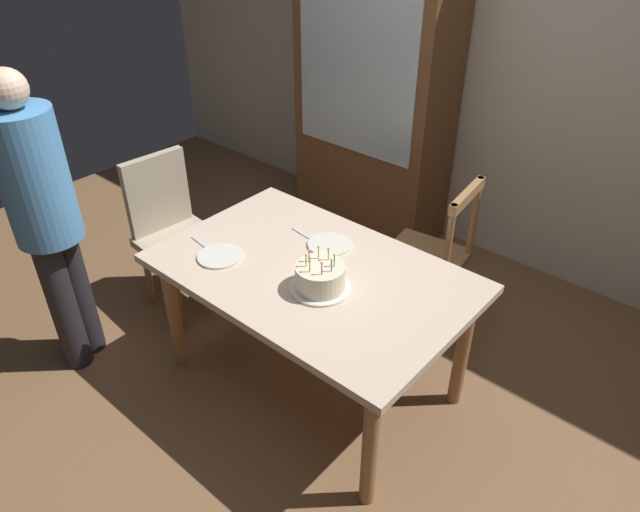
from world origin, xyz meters
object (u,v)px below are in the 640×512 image
object	(u,v)px
person_celebrant	(45,213)
china_cabinet	(374,104)
dining_table	(312,285)
chair_upholstered	(171,226)
chair_spindle_back	(428,259)
plate_near_celebrant	(220,256)
birthday_cake	(320,278)
plate_far_side	(329,244)

from	to	relation	value
person_celebrant	china_cabinet	world-z (taller)	china_cabinet
dining_table	chair_upholstered	size ratio (longest dim) A/B	1.58
chair_upholstered	china_cabinet	size ratio (longest dim) A/B	0.50
dining_table	chair_spindle_back	xyz separation A→B (m)	(0.17, 0.80, -0.19)
dining_table	plate_near_celebrant	size ratio (longest dim) A/B	6.81
chair_spindle_back	person_celebrant	world-z (taller)	person_celebrant
birthday_cake	chair_spindle_back	bearing A→B (deg)	87.00
plate_near_celebrant	china_cabinet	distance (m)	1.83
birthday_cake	chair_spindle_back	distance (m)	0.95
plate_far_side	chair_spindle_back	xyz separation A→B (m)	(0.25, 0.59, -0.29)
person_celebrant	chair_spindle_back	bearing A→B (deg)	49.09
plate_far_side	chair_spindle_back	world-z (taller)	chair_spindle_back
chair_spindle_back	plate_near_celebrant	bearing A→B (deg)	-119.84
plate_near_celebrant	plate_far_side	bearing A→B (deg)	52.00
dining_table	plate_far_side	size ratio (longest dim) A/B	6.81
chair_upholstered	person_celebrant	bearing A→B (deg)	-88.76
chair_spindle_back	china_cabinet	world-z (taller)	china_cabinet
chair_upholstered	china_cabinet	bearing A→B (deg)	77.71
plate_near_celebrant	plate_far_side	size ratio (longest dim) A/B	1.00
birthday_cake	plate_far_side	distance (m)	0.37
plate_near_celebrant	person_celebrant	size ratio (longest dim) A/B	0.14
china_cabinet	person_celebrant	bearing A→B (deg)	-98.16
chair_spindle_back	china_cabinet	xyz separation A→B (m)	(-0.97, 0.75, 0.49)
china_cabinet	chair_upholstered	bearing A→B (deg)	-102.29
birthday_cake	plate_near_celebrant	bearing A→B (deg)	-166.49
chair_spindle_back	person_celebrant	bearing A→B (deg)	-130.91
dining_table	china_cabinet	world-z (taller)	china_cabinet
plate_near_celebrant	chair_upholstered	distance (m)	0.79
plate_far_side	person_celebrant	size ratio (longest dim) A/B	0.14
dining_table	birthday_cake	world-z (taller)	birthday_cake
chair_spindle_back	china_cabinet	size ratio (longest dim) A/B	0.50
birthday_cake	plate_near_celebrant	xyz separation A→B (m)	(-0.54, -0.13, -0.05)
chair_upholstered	person_celebrant	xyz separation A→B (m)	(0.02, -0.70, 0.39)
chair_spindle_back	dining_table	bearing A→B (deg)	-102.12
chair_spindle_back	chair_upholstered	world-z (taller)	same
birthday_cake	person_celebrant	size ratio (longest dim) A/B	0.17
plate_far_side	chair_spindle_back	size ratio (longest dim) A/B	0.23
birthday_cake	plate_near_celebrant	world-z (taller)	birthday_cake
plate_far_side	china_cabinet	bearing A→B (deg)	118.38
birthday_cake	chair_spindle_back	xyz separation A→B (m)	(0.05, 0.89, -0.34)
dining_table	person_celebrant	world-z (taller)	person_celebrant
plate_near_celebrant	chair_spindle_back	world-z (taller)	chair_spindle_back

